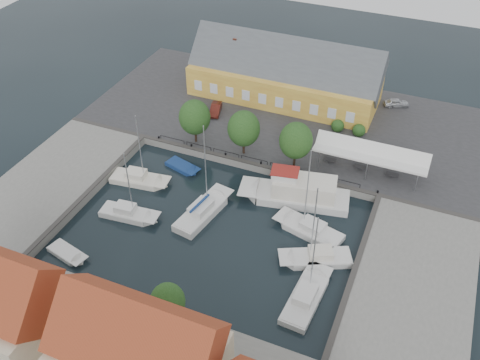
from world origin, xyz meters
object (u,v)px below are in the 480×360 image
(center_sailboat, at_px, (203,212))
(east_boat_b, at_px, (317,259))
(car_silver, at_px, (396,103))
(trawler, at_px, (298,193))
(west_boat_c, at_px, (129,215))
(warehouse, at_px, (281,75))
(tent_canopy, at_px, (371,154))
(east_boat_c, at_px, (306,298))
(launch_nw, at_px, (182,167))
(car_red, at_px, (216,109))
(launch_sw, at_px, (67,254))
(west_boat_b, at_px, (139,180))
(east_boat_a, at_px, (310,231))

(center_sailboat, distance_m, east_boat_b, 14.51)
(car_silver, distance_m, trawler, 26.02)
(east_boat_b, relative_size, west_boat_c, 1.09)
(warehouse, bearing_deg, car_silver, 11.71)
(trawler, height_order, east_boat_b, east_boat_b)
(tent_canopy, distance_m, west_boat_c, 30.32)
(tent_canopy, height_order, east_boat_c, east_boat_c)
(warehouse, distance_m, launch_nw, 22.50)
(car_red, bearing_deg, launch_sw, -111.51)
(car_silver, relative_size, trawler, 0.27)
(car_silver, height_order, east_boat_b, east_boat_b)
(tent_canopy, xyz_separation_m, launch_sw, (-26.91, -25.92, -3.59))
(car_red, xyz_separation_m, west_boat_b, (-2.71, -17.29, -1.39))
(center_sailboat, bearing_deg, car_red, 110.65)
(west_boat_b, relative_size, west_boat_c, 1.07)
(car_red, xyz_separation_m, center_sailboat, (7.42, -19.69, -1.28))
(trawler, distance_m, west_boat_c, 20.28)
(trawler, height_order, east_boat_c, east_boat_c)
(west_boat_c, bearing_deg, car_silver, 55.31)
(trawler, relative_size, launch_nw, 2.70)
(tent_canopy, xyz_separation_m, west_boat_b, (-26.35, -12.04, -3.42))
(car_silver, bearing_deg, center_sailboat, 128.20)
(tent_canopy, xyz_separation_m, trawler, (-6.75, -7.62, -2.67))
(tent_canopy, relative_size, west_boat_c, 1.42)
(east_boat_c, bearing_deg, warehouse, 113.17)
(west_boat_b, bearing_deg, car_red, 81.08)
(center_sailboat, relative_size, launch_sw, 2.44)
(car_silver, bearing_deg, car_red, 92.57)
(east_boat_a, relative_size, west_boat_c, 1.18)
(tent_canopy, xyz_separation_m, east_boat_b, (-1.83, -16.31, -3.42))
(center_sailboat, bearing_deg, west_boat_b, 166.71)
(west_boat_b, bearing_deg, east_boat_a, -1.02)
(east_boat_a, xyz_separation_m, east_boat_c, (2.46, -9.31, -0.00))
(car_silver, height_order, launch_sw, car_silver)
(center_sailboat, relative_size, trawler, 0.90)
(warehouse, height_order, launch_nw, warehouse)
(launch_sw, bearing_deg, east_boat_c, 9.26)
(car_silver, bearing_deg, east_boat_b, 151.97)
(car_red, height_order, east_boat_b, east_boat_b)
(tent_canopy, relative_size, east_boat_c, 1.28)
(east_boat_b, bearing_deg, east_boat_c, -85.06)
(warehouse, height_order, west_boat_b, warehouse)
(car_red, distance_m, trawler, 21.24)
(west_boat_c, relative_size, launch_nw, 1.92)
(tent_canopy, bearing_deg, west_boat_b, -155.43)
(center_sailboat, bearing_deg, launch_nw, 132.29)
(west_boat_c, bearing_deg, center_sailboat, 24.75)
(car_red, height_order, west_boat_c, west_boat_c)
(center_sailboat, height_order, launch_nw, center_sailboat)
(center_sailboat, height_order, west_boat_b, center_sailboat)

